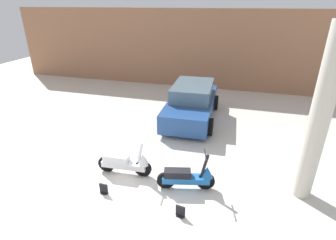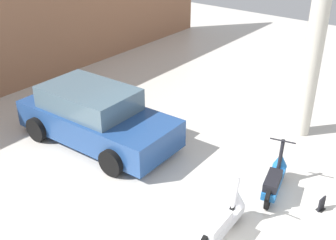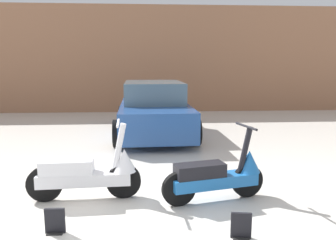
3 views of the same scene
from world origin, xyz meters
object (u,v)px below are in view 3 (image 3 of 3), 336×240
at_px(scooter_front_left, 89,172).
at_px(car_rear_left, 154,109).
at_px(scooter_front_right, 219,175).
at_px(placard_near_right_scooter, 241,227).
at_px(placard_near_left_scooter, 55,222).

xyz_separation_m(scooter_front_left, car_rear_left, (0.89, 3.91, 0.26)).
height_order(scooter_front_right, car_rear_left, car_rear_left).
bearing_deg(scooter_front_left, placard_near_right_scooter, -35.88).
bearing_deg(car_rear_left, scooter_front_left, -14.54).
bearing_deg(placard_near_right_scooter, placard_near_left_scooter, 173.29).
relative_size(car_rear_left, placard_near_left_scooter, 14.53).
distance_m(scooter_front_left, placard_near_right_scooter, 1.95).
bearing_deg(placard_near_left_scooter, scooter_front_right, 20.88).
relative_size(scooter_front_right, car_rear_left, 0.35).
relative_size(scooter_front_right, placard_near_left_scooter, 5.09).
bearing_deg(placard_near_right_scooter, scooter_front_right, 91.56).
relative_size(scooter_front_left, placard_near_right_scooter, 5.42).
height_order(scooter_front_left, car_rear_left, car_rear_left).
height_order(scooter_front_left, scooter_front_right, scooter_front_left).
bearing_deg(placard_near_left_scooter, scooter_front_left, 76.05).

